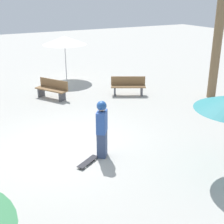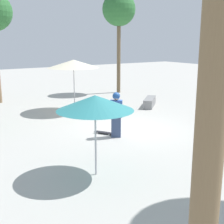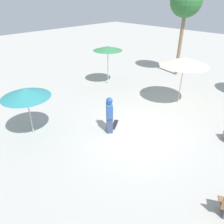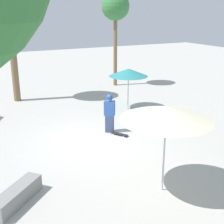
% 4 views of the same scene
% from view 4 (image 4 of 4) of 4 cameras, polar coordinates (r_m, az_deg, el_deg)
% --- Properties ---
extents(ground_plane, '(60.00, 60.00, 0.00)m').
position_cam_4_polar(ground_plane, '(12.84, -3.21, -5.25)').
color(ground_plane, '#B2AFA8').
extents(skater_main, '(0.51, 0.48, 1.71)m').
position_cam_4_polar(skater_main, '(13.40, -0.45, 0.03)').
color(skater_main, '#38476B').
rests_on(skater_main, ground_plane).
extents(skateboard, '(0.58, 0.79, 0.07)m').
position_cam_4_polar(skateboard, '(13.33, 1.37, -4.04)').
color(skateboard, black).
rests_on(skateboard, ground_plane).
extents(concrete_ledge, '(1.65, 1.56, 0.47)m').
position_cam_4_polar(concrete_ledge, '(9.25, -17.03, -14.47)').
color(concrete_ledge, gray).
rests_on(concrete_ledge, ground_plane).
extents(shade_umbrella_cream, '(2.60, 2.60, 2.62)m').
position_cam_4_polar(shade_umbrella_cream, '(8.65, 9.91, -0.16)').
color(shade_umbrella_cream, '#B7B7BC').
rests_on(shade_umbrella_cream, ground_plane).
extents(shade_umbrella_teal, '(2.04, 2.04, 2.20)m').
position_cam_4_polar(shade_umbrella_teal, '(16.37, 3.02, 7.23)').
color(shade_umbrella_teal, '#B7B7BC').
rests_on(shade_umbrella_teal, ground_plane).
extents(palm_tree_right, '(1.84, 1.84, 6.24)m').
position_cam_4_polar(palm_tree_right, '(21.64, 0.63, 18.41)').
color(palm_tree_right, brown).
rests_on(palm_tree_right, ground_plane).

